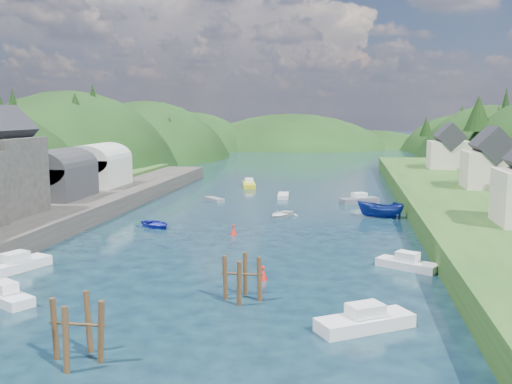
% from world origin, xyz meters
% --- Properties ---
extents(ground, '(600.00, 600.00, 0.00)m').
position_xyz_m(ground, '(0.00, 50.00, 0.00)').
color(ground, black).
rests_on(ground, ground).
extents(hillside_left, '(44.00, 245.56, 52.00)m').
position_xyz_m(hillside_left, '(-45.00, 75.00, -8.03)').
color(hillside_left, black).
rests_on(hillside_left, ground).
extents(far_hills, '(103.00, 68.00, 44.00)m').
position_xyz_m(far_hills, '(1.22, 174.01, -10.80)').
color(far_hills, black).
rests_on(far_hills, ground).
extents(hill_trees, '(92.52, 147.79, 12.73)m').
position_xyz_m(hill_trees, '(0.39, 64.08, 11.09)').
color(hill_trees, black).
rests_on(hill_trees, ground).
extents(quay_left, '(12.00, 110.00, 2.00)m').
position_xyz_m(quay_left, '(-24.00, 20.00, 1.00)').
color(quay_left, '#2D2B28').
rests_on(quay_left, ground).
extents(boat_sheds, '(7.00, 21.00, 7.50)m').
position_xyz_m(boat_sheds, '(-26.00, 39.00, 5.27)').
color(boat_sheds, '#2D2D30').
rests_on(boat_sheds, quay_left).
extents(terrace_right, '(16.00, 120.00, 2.40)m').
position_xyz_m(terrace_right, '(25.00, 40.00, 1.20)').
color(terrace_right, '#234719').
rests_on(terrace_right, ground).
extents(right_bank_cottages, '(9.00, 59.24, 8.41)m').
position_xyz_m(right_bank_cottages, '(28.00, 48.33, 5.84)').
color(right_bank_cottages, beige).
rests_on(right_bank_cottages, terrace_right).
extents(piling_cluster_near, '(2.99, 2.81, 3.91)m').
position_xyz_m(piling_cluster_near, '(-3.66, -6.82, 1.38)').
color(piling_cluster_near, '#382314').
rests_on(piling_cluster_near, ground).
extents(piling_cluster_far, '(2.83, 2.68, 3.61)m').
position_xyz_m(piling_cluster_far, '(2.89, 3.98, 1.23)').
color(piling_cluster_far, '#382314').
rests_on(piling_cluster_far, ground).
extents(channel_buoy_near, '(0.70, 0.70, 1.10)m').
position_xyz_m(channel_buoy_near, '(3.60, 8.79, 0.48)').
color(channel_buoy_near, red).
rests_on(channel_buoy_near, ground).
extents(channel_buoy_far, '(0.70, 0.70, 1.10)m').
position_xyz_m(channel_buoy_far, '(-1.74, 24.12, 0.48)').
color(channel_buoy_far, red).
rests_on(channel_buoy_far, ground).
extents(moored_boats, '(35.75, 82.23, 2.36)m').
position_xyz_m(moored_boats, '(-1.54, 19.42, 0.64)').
color(moored_boats, gold).
rests_on(moored_boats, ground).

